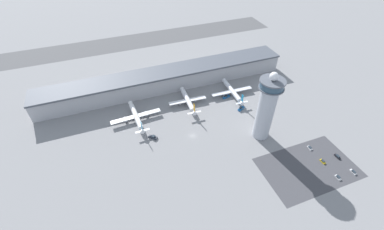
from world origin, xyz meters
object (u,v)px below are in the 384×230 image
object	(u,v)px
airplane_gate_bravo	(188,100)
service_truck_baggage	(226,97)
service_truck_water	(263,121)
service_truck_fuel	(241,109)
car_black_suv	(337,157)
airplane_gate_charlie	(232,91)
control_tower	(267,107)
car_green_van	(338,177)
service_truck_catering	(153,137)
car_white_wagon	(323,161)
car_silver_sedan	(353,172)
car_navy_sedan	(310,148)
airplane_gate_alpha	(136,116)

from	to	relation	value
airplane_gate_bravo	service_truck_baggage	distance (m)	36.32
airplane_gate_bravo	service_truck_water	xyz separation A→B (m)	(49.20, -43.38, -3.40)
service_truck_fuel	car_black_suv	distance (m)	80.01
airplane_gate_charlie	control_tower	bearing A→B (deg)	-94.07
service_truck_baggage	car_green_van	bearing A→B (deg)	-74.53
service_truck_catering	service_truck_water	distance (m)	89.14
car_white_wagon	car_silver_sedan	world-z (taller)	car_white_wagon
control_tower	car_navy_sedan	world-z (taller)	control_tower
service_truck_fuel	car_navy_sedan	world-z (taller)	service_truck_fuel
service_truck_fuel	car_black_suv	xyz separation A→B (m)	(37.52, -70.66, -0.32)
car_silver_sedan	car_green_van	size ratio (longest dim) A/B	1.11
airplane_gate_alpha	car_black_suv	xyz separation A→B (m)	(124.03, -88.37, -3.81)
car_white_wagon	car_green_van	xyz separation A→B (m)	(-0.12, -14.01, 0.01)
control_tower	car_black_suv	size ratio (longest dim) A/B	11.55
car_silver_sedan	airplane_gate_bravo	bearing A→B (deg)	125.88
service_truck_baggage	car_green_van	size ratio (longest dim) A/B	1.86
service_truck_water	car_silver_sedan	bearing A→B (deg)	-66.02
car_white_wagon	airplane_gate_bravo	bearing A→B (deg)	124.91
service_truck_fuel	car_white_wagon	distance (m)	74.71
airplane_gate_bravo	car_silver_sedan	distance (m)	132.55
car_black_suv	car_green_van	distance (m)	18.91
car_black_suv	car_silver_sedan	bearing A→B (deg)	-90.50
service_truck_water	car_green_van	bearing A→B (deg)	-76.18
service_truck_fuel	airplane_gate_charlie	bearing A→B (deg)	83.56
airplane_gate_bravo	service_truck_baggage	bearing A→B (deg)	-4.54
airplane_gate_bravo	car_navy_sedan	xyz separation A→B (m)	(65.16, -79.81, -3.91)
airplane_gate_alpha	car_black_suv	bearing A→B (deg)	-35.47
car_white_wagon	service_truck_baggage	bearing A→B (deg)	107.79
service_truck_fuel	car_navy_sedan	distance (m)	62.35
airplane_gate_alpha	service_truck_baggage	xyz separation A→B (m)	(82.28, 2.09, -3.58)
car_black_suv	car_green_van	size ratio (longest dim) A/B	1.12
airplane_gate_bravo	service_truck_water	world-z (taller)	airplane_gate_bravo
control_tower	car_silver_sedan	bearing A→B (deg)	-53.54
service_truck_fuel	airplane_gate_alpha	bearing A→B (deg)	168.43
car_white_wagon	car_green_van	size ratio (longest dim) A/B	0.99
service_truck_catering	car_black_suv	xyz separation A→B (m)	(116.58, -64.16, -0.27)
control_tower	airplane_gate_alpha	bearing A→B (deg)	149.62
car_navy_sedan	airplane_gate_charlie	bearing A→B (deg)	106.00
control_tower	airplane_gate_alpha	xyz separation A→B (m)	(-85.11, 49.90, -22.89)
airplane_gate_bravo	car_navy_sedan	world-z (taller)	airplane_gate_bravo
airplane_gate_alpha	service_truck_water	size ratio (longest dim) A/B	4.72
service_truck_fuel	car_silver_sedan	distance (m)	92.59
airplane_gate_alpha	car_silver_sedan	distance (m)	160.79
service_truck_catering	car_silver_sedan	distance (m)	140.27
service_truck_catering	car_black_suv	bearing A→B (deg)	-28.82
airplane_gate_bravo	service_truck_baggage	size ratio (longest dim) A/B	4.71
control_tower	service_truck_water	distance (m)	30.46
airplane_gate_alpha	car_silver_sedan	world-z (taller)	airplane_gate_alpha
airplane_gate_alpha	car_green_van	bearing A→B (deg)	-42.60
service_truck_water	car_silver_sedan	world-z (taller)	service_truck_water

